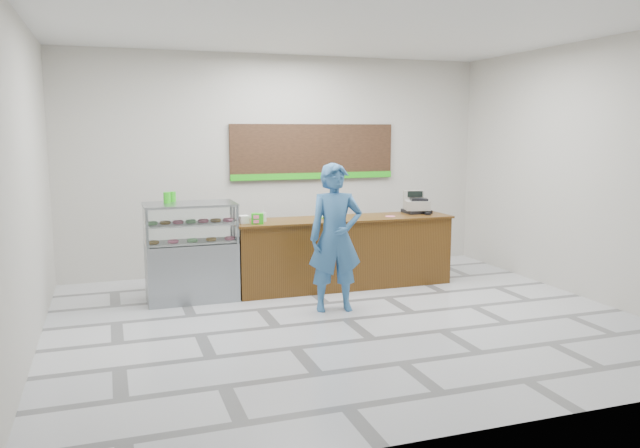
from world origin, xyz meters
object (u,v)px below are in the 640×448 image
object	(u,v)px
display_case	(191,251)
serving_tray	(329,217)
cash_register	(416,205)
sales_counter	(343,252)
customer	(335,238)

from	to	relation	value
display_case	serving_tray	size ratio (longest dim) A/B	3.53
cash_register	serving_tray	bearing A→B (deg)	-161.80
sales_counter	customer	distance (m)	1.30
serving_tray	customer	world-z (taller)	customer
cash_register	customer	bearing A→B (deg)	-128.56
display_case	customer	bearing A→B (deg)	-33.23
display_case	cash_register	distance (m)	3.52
cash_register	serving_tray	xyz separation A→B (m)	(-1.45, -0.04, -0.12)
display_case	customer	world-z (taller)	customer
sales_counter	cash_register	distance (m)	1.42
sales_counter	serving_tray	world-z (taller)	serving_tray
sales_counter	customer	bearing A→B (deg)	-115.89
display_case	cash_register	xyz separation A→B (m)	(3.48, 0.15, 0.48)
display_case	serving_tray	world-z (taller)	display_case
display_case	cash_register	world-z (taller)	cash_register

